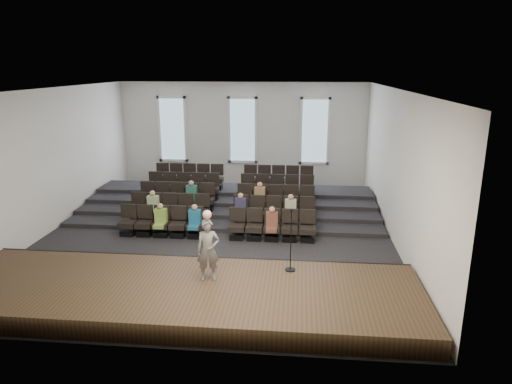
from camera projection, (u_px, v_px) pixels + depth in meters
ground at (219, 232)px, 16.30m from camera, size 14.00×14.00×0.00m
ceiling at (216, 89)px, 14.96m from camera, size 12.00×14.00×0.02m
wall_back at (243, 134)px, 22.37m from camera, size 12.00×0.04×5.00m
wall_front at (154, 238)px, 8.90m from camera, size 12.00×0.04×5.00m
wall_left at (50, 160)px, 16.19m from camera, size 0.04×14.00×5.00m
wall_right at (397, 167)px, 15.08m from camera, size 0.04×14.00×5.00m
stage at (183, 294)px, 11.34m from camera, size 11.80×3.60×0.50m
stage_lip at (199, 265)px, 13.04m from camera, size 11.80×0.06×0.52m
risers at (232, 201)px, 19.29m from camera, size 11.80×4.80×0.60m
seating_rows at (226, 201)px, 17.60m from camera, size 6.80×4.70×1.67m
windows at (243, 130)px, 22.25m from camera, size 8.44×0.10×3.24m
audience at (220, 208)px, 16.39m from camera, size 5.45×2.64×1.10m
speaker at (208, 250)px, 11.41m from camera, size 0.64×0.49×1.58m
mic_stand at (291, 252)px, 11.98m from camera, size 0.29×0.29×1.71m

